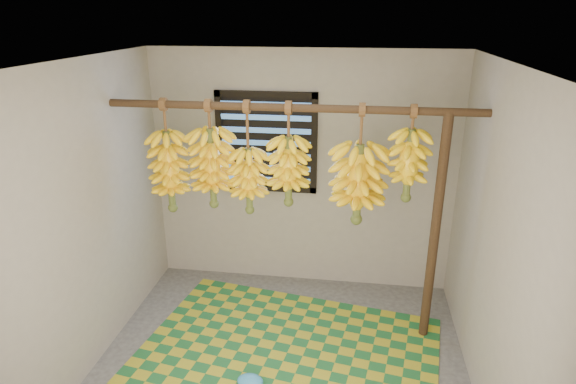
% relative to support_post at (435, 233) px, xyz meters
% --- Properties ---
extents(floor, '(3.00, 3.00, 0.01)m').
position_rel_support_post_xyz_m(floor, '(-1.20, -0.70, -1.00)').
color(floor, '#464646').
rests_on(floor, ground).
extents(ceiling, '(3.00, 3.00, 0.01)m').
position_rel_support_post_xyz_m(ceiling, '(-1.20, -0.70, 1.40)').
color(ceiling, silver).
rests_on(ceiling, wall_back).
extents(wall_back, '(3.00, 0.01, 2.40)m').
position_rel_support_post_xyz_m(wall_back, '(-1.20, 0.80, 0.20)').
color(wall_back, gray).
rests_on(wall_back, floor).
extents(wall_left, '(0.01, 3.00, 2.40)m').
position_rel_support_post_xyz_m(wall_left, '(-2.71, -0.70, 0.20)').
color(wall_left, gray).
rests_on(wall_left, floor).
extents(wall_right, '(0.01, 3.00, 2.40)m').
position_rel_support_post_xyz_m(wall_right, '(0.30, -0.70, 0.20)').
color(wall_right, gray).
rests_on(wall_right, floor).
extents(window, '(1.00, 0.04, 1.00)m').
position_rel_support_post_xyz_m(window, '(-1.55, 0.78, 0.50)').
color(window, black).
rests_on(window, wall_back).
extents(hanging_pole, '(3.00, 0.06, 0.06)m').
position_rel_support_post_xyz_m(hanging_pole, '(-1.20, 0.00, 1.00)').
color(hanging_pole, '#432D1A').
rests_on(hanging_pole, wall_left).
extents(support_post, '(0.08, 0.08, 2.00)m').
position_rel_support_post_xyz_m(support_post, '(0.00, 0.00, 0.00)').
color(support_post, '#432D1A').
rests_on(support_post, floor).
extents(woven_mat, '(2.73, 2.33, 0.01)m').
position_rel_support_post_xyz_m(woven_mat, '(-1.18, -0.55, -0.99)').
color(woven_mat, '#1B5E2C').
rests_on(woven_mat, floor).
extents(plastic_bag, '(0.22, 0.17, 0.08)m').
position_rel_support_post_xyz_m(plastic_bag, '(-1.39, -0.85, -0.95)').
color(plastic_bag, '#3690CA').
rests_on(plastic_bag, woven_mat).
extents(banana_bunch_a, '(0.32, 0.32, 0.98)m').
position_rel_support_post_xyz_m(banana_bunch_a, '(-2.24, 0.00, 0.43)').
color(banana_bunch_a, brown).
rests_on(banana_bunch_a, hanging_pole).
extents(banana_bunch_b, '(0.38, 0.38, 0.92)m').
position_rel_support_post_xyz_m(banana_bunch_b, '(-1.87, 0.00, 0.47)').
color(banana_bunch_b, brown).
rests_on(banana_bunch_b, hanging_pole).
extents(banana_bunch_c, '(0.31, 0.31, 0.96)m').
position_rel_support_post_xyz_m(banana_bunch_c, '(-1.55, 0.00, 0.38)').
color(banana_bunch_c, brown).
rests_on(banana_bunch_c, hanging_pole).
extents(banana_bunch_d, '(0.33, 0.33, 0.87)m').
position_rel_support_post_xyz_m(banana_bunch_d, '(-1.22, 0.00, 0.48)').
color(banana_bunch_d, brown).
rests_on(banana_bunch_d, hanging_pole).
extents(banana_bunch_e, '(0.42, 0.42, 0.99)m').
position_rel_support_post_xyz_m(banana_bunch_e, '(-0.65, -0.00, 0.39)').
color(banana_bunch_e, brown).
rests_on(banana_bunch_e, hanging_pole).
extents(banana_bunch_f, '(0.30, 0.30, 0.77)m').
position_rel_support_post_xyz_m(banana_bunch_f, '(-0.26, -0.00, 0.57)').
color(banana_bunch_f, brown).
rests_on(banana_bunch_f, hanging_pole).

